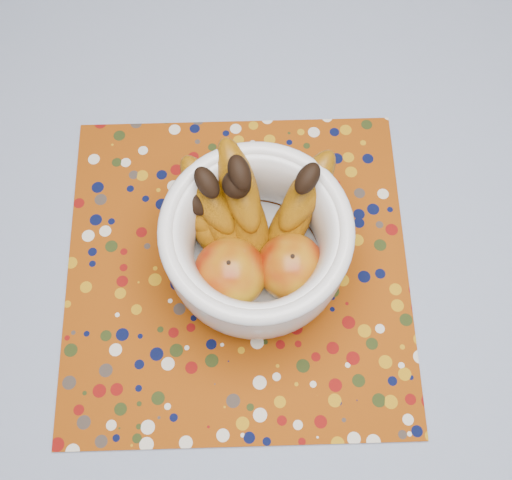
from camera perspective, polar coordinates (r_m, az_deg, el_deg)
The scene contains 4 objects.
table at distance 0.89m, azimuth 4.71°, elevation -0.67°, with size 1.20×1.20×0.75m.
tablecloth at distance 0.82m, azimuth 5.15°, elevation 1.31°, with size 1.32×1.32×0.01m, color slate.
placemat at distance 0.79m, azimuth -1.77°, elevation -2.68°, with size 0.44×0.44×0.00m, color #803506.
fruit_bowl at distance 0.72m, azimuth -0.38°, elevation 0.71°, with size 0.28×0.24×0.18m.
Camera 1 is at (-0.09, -0.31, 1.51)m, focal length 42.00 mm.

